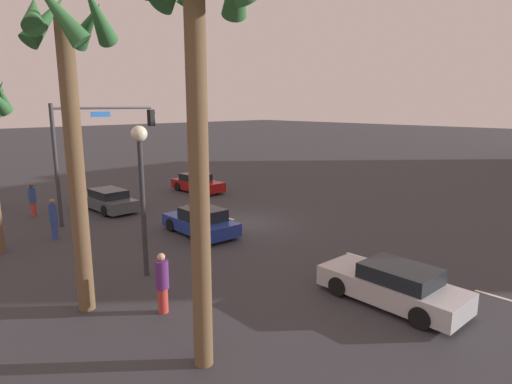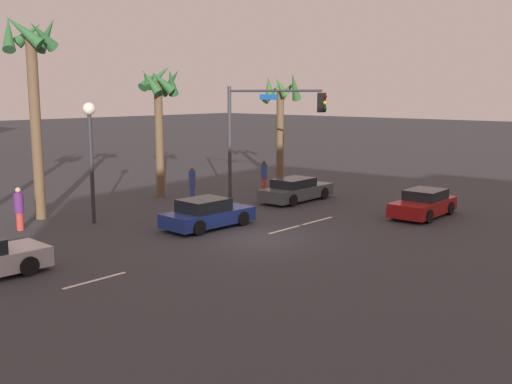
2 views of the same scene
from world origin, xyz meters
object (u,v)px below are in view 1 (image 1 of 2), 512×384
at_px(traffic_signal, 94,140).
at_px(palm_tree_0, 70,86).
at_px(car_2, 107,200).
at_px(car_1, 197,183).
at_px(car_3, 393,285).
at_px(pedestrian_0, 53,218).
at_px(pedestrian_2, 162,282).
at_px(car_0, 201,222).
at_px(streetlamp, 141,171).
at_px(pedestrian_1, 33,199).
at_px(palm_tree_2, 198,51).

xyz_separation_m(traffic_signal, palm_tree_0, (-10.09, 4.83, 2.34)).
height_order(car_2, traffic_signal, traffic_signal).
relative_size(car_1, car_3, 0.90).
distance_m(car_1, pedestrian_0, 12.19).
bearing_deg(car_3, car_1, -17.96).
height_order(car_2, pedestrian_2, pedestrian_2).
bearing_deg(pedestrian_2, car_0, -44.46).
height_order(traffic_signal, streetlamp, traffic_signal).
xyz_separation_m(car_3, pedestrian_1, (19.34, 4.64, 0.36)).
bearing_deg(palm_tree_2, car_2, -17.35).
bearing_deg(palm_tree_2, car_1, -35.37).
distance_m(pedestrian_1, palm_tree_0, 14.52).
height_order(car_2, palm_tree_0, palm_tree_0).
bearing_deg(palm_tree_0, palm_tree_2, -169.44).
height_order(pedestrian_0, palm_tree_2, palm_tree_2).
height_order(car_2, car_3, car_3).
relative_size(car_2, palm_tree_2, 0.47).
bearing_deg(traffic_signal, palm_tree_0, 154.44).
bearing_deg(pedestrian_1, palm_tree_2, 175.15).
bearing_deg(pedestrian_2, palm_tree_2, 167.73).
distance_m(traffic_signal, pedestrian_2, 12.74).
relative_size(car_2, pedestrian_0, 2.47).
xyz_separation_m(car_1, car_3, (-18.61, 6.03, 0.01)).
relative_size(car_3, pedestrian_0, 2.42).
relative_size(car_0, streetlamp, 0.78).
relative_size(car_3, pedestrian_2, 2.47).
bearing_deg(traffic_signal, car_0, -159.57).
xyz_separation_m(car_2, palm_tree_0, (-11.65, 6.01, 6.00)).
distance_m(car_3, streetlamp, 9.16).
xyz_separation_m(car_0, streetlamp, (-2.77, 4.50, 3.25)).
relative_size(car_1, traffic_signal, 0.67).
distance_m(traffic_signal, pedestrian_1, 5.11).
relative_size(streetlamp, pedestrian_2, 2.91).
xyz_separation_m(car_3, palm_tree_2, (1.43, 6.16, 6.59)).
xyz_separation_m(pedestrian_0, pedestrian_2, (-9.72, 0.22, -0.03)).
distance_m(car_3, traffic_signal, 16.82).
bearing_deg(pedestrian_2, palm_tree_0, 40.78).
bearing_deg(car_0, pedestrian_2, 135.54).
relative_size(car_0, palm_tree_2, 0.42).
bearing_deg(car_3, car_2, 3.33).
bearing_deg(palm_tree_2, pedestrian_2, -12.27).
height_order(pedestrian_1, palm_tree_0, palm_tree_0).
bearing_deg(pedestrian_2, traffic_signal, -15.52).
height_order(car_3, pedestrian_1, pedestrian_1).
relative_size(car_2, palm_tree_0, 0.50).
bearing_deg(pedestrian_0, traffic_signal, -55.08).
bearing_deg(pedestrian_1, palm_tree_0, 169.65).
bearing_deg(pedestrian_0, pedestrian_1, -7.11).
relative_size(pedestrian_0, pedestrian_1, 1.03).
bearing_deg(traffic_signal, pedestrian_2, 164.48).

